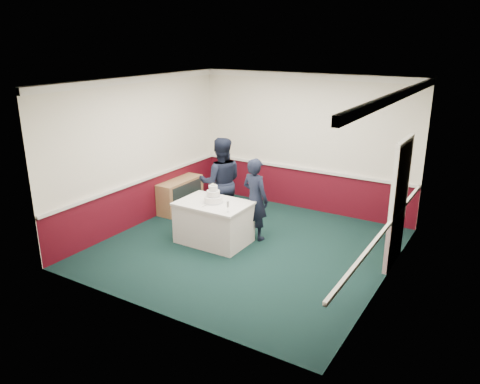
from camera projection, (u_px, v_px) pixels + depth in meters
The scene contains 9 objects.
ground at pixel (246, 248), 8.64m from camera, with size 5.00×5.00×0.00m, color black.
room_shell at pixel (267, 138), 8.48m from camera, with size 5.00×5.00×3.00m.
sideboard at pixel (180, 195), 10.43m from camera, with size 0.41×1.20×0.70m.
cake_table at pixel (214, 222), 8.77m from camera, with size 1.32×0.92×0.79m.
wedding_cake at pixel (213, 197), 8.61m from camera, with size 0.35×0.35×0.36m.
cake_knife at pixel (206, 205), 8.50m from camera, with size 0.01×0.22×0.01m, color silver.
champagne_flute at pixel (228, 205), 8.13m from camera, with size 0.05×0.05×0.21m.
person_man at pixel (221, 182), 9.44m from camera, with size 0.89×0.69×1.83m, color black.
person_woman at pixel (255, 199), 8.82m from camera, with size 0.58×0.38×1.59m, color black.
Camera 1 is at (4.00, -6.79, 3.71)m, focal length 35.00 mm.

